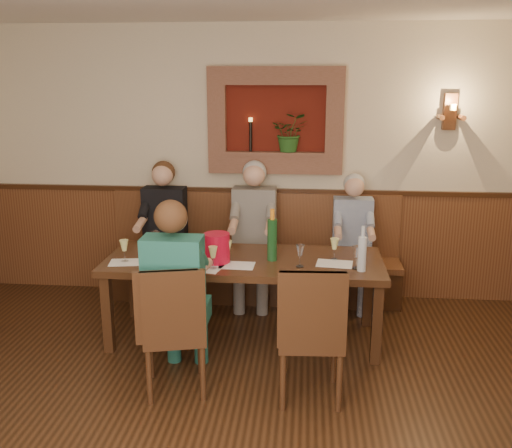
{
  "coord_description": "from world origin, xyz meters",
  "views": [
    {
      "loc": [
        0.53,
        -2.84,
        2.31
      ],
      "look_at": [
        0.1,
        1.9,
        1.05
      ],
      "focal_mm": 40.0,
      "sensor_mm": 36.0,
      "label": 1
    }
  ],
  "objects": [
    {
      "name": "wine_glass_4",
      "position": [
        0.24,
        1.98,
        0.85
      ],
      "size": [
        0.08,
        0.08,
        0.19
      ],
      "primitive_type": null,
      "color": "#E6EA8B",
      "rests_on": "dining_table"
    },
    {
      "name": "wine_bottle_green_a",
      "position": [
        0.25,
        1.83,
        0.94
      ],
      "size": [
        0.1,
        0.1,
        0.45
      ],
      "rotation": [
        0.0,
        0.0,
        -0.25
      ],
      "color": "#19471E",
      "rests_on": "dining_table"
    },
    {
      "name": "wine_glass_8",
      "position": [
        -1.01,
        1.68,
        0.85
      ],
      "size": [
        0.08,
        0.08,
        0.19
      ],
      "primitive_type": null,
      "color": "#E6EA8B",
      "rests_on": "dining_table"
    },
    {
      "name": "wine_glass_7",
      "position": [
        -0.13,
        1.74,
        0.85
      ],
      "size": [
        0.08,
        0.08,
        0.19
      ],
      "primitive_type": null,
      "color": "#E6EA8B",
      "rests_on": "dining_table"
    },
    {
      "name": "spittoon_bucket",
      "position": [
        -0.22,
        1.73,
        0.88
      ],
      "size": [
        0.3,
        0.3,
        0.25
      ],
      "primitive_type": "cylinder",
      "rotation": [
        0.0,
        0.0,
        -0.44
      ],
      "color": "red",
      "rests_on": "dining_table"
    },
    {
      "name": "tasting_sheet_c",
      "position": [
        0.78,
        1.77,
        0.75
      ],
      "size": [
        0.32,
        0.25,
        0.0
      ],
      "primitive_type": "cube",
      "rotation": [
        0.0,
        0.0,
        -0.12
      ],
      "color": "white",
      "rests_on": "dining_table"
    },
    {
      "name": "bench",
      "position": [
        0.0,
        2.79,
        0.33
      ],
      "size": [
        3.0,
        0.45,
        1.11
      ],
      "color": "#381E0F",
      "rests_on": "ground"
    },
    {
      "name": "person_chair_front",
      "position": [
        -0.42,
        1.07,
        0.6
      ],
      "size": [
        0.43,
        0.53,
        1.46
      ],
      "color": "navy",
      "rests_on": "ground"
    },
    {
      "name": "wine_glass_9",
      "position": [
        0.49,
        1.68,
        0.85
      ],
      "size": [
        0.08,
        0.08,
        0.19
      ],
      "primitive_type": null,
      "color": "white",
      "rests_on": "dining_table"
    },
    {
      "name": "wall_sconce",
      "position": [
        1.9,
        2.93,
        1.94
      ],
      "size": [
        0.25,
        0.2,
        0.35
      ],
      "color": "#562D18",
      "rests_on": "ground"
    },
    {
      "name": "room_shell",
      "position": [
        0.0,
        0.0,
        1.89
      ],
      "size": [
        6.04,
        6.04,
        2.82
      ],
      "color": "beige",
      "rests_on": "ground"
    },
    {
      "name": "wine_glass_1",
      "position": [
        0.95,
        1.67,
        0.85
      ],
      "size": [
        0.08,
        0.08,
        0.19
      ],
      "primitive_type": null,
      "color": "white",
      "rests_on": "dining_table"
    },
    {
      "name": "wine_glass_2",
      "position": [
        -0.51,
        1.66,
        0.85
      ],
      "size": [
        0.08,
        0.08,
        0.19
      ],
      "primitive_type": null,
      "color": "#E6EA8B",
      "rests_on": "dining_table"
    },
    {
      "name": "person_bench_mid",
      "position": [
        0.0,
        2.69,
        0.61
      ],
      "size": [
        0.44,
        0.54,
        1.47
      ],
      "color": "#534E4C",
      "rests_on": "ground"
    },
    {
      "name": "wine_glass_0",
      "position": [
        -0.22,
        1.56,
        0.85
      ],
      "size": [
        0.08,
        0.08,
        0.19
      ],
      "primitive_type": null,
      "color": "#E6EA8B",
      "rests_on": "dining_table"
    },
    {
      "name": "dining_table",
      "position": [
        0.0,
        1.85,
        0.68
      ],
      "size": [
        2.4,
        0.9,
        0.75
      ],
      "color": "#392411",
      "rests_on": "ground"
    },
    {
      "name": "chair_near_left",
      "position": [
        -0.41,
        0.93,
        0.29
      ],
      "size": [
        0.54,
        0.54,
        1.01
      ],
      "rotation": [
        0.0,
        0.0,
        0.24
      ],
      "color": "#392411",
      "rests_on": "ground"
    },
    {
      "name": "wine_glass_3",
      "position": [
        0.78,
        1.89,
        0.85
      ],
      "size": [
        0.08,
        0.08,
        0.19
      ],
      "primitive_type": null,
      "color": "#E6EA8B",
      "rests_on": "dining_table"
    },
    {
      "name": "tasting_sheet_b",
      "position": [
        -0.04,
        1.66,
        0.75
      ],
      "size": [
        0.3,
        0.22,
        0.0
      ],
      "primitive_type": "cube",
      "rotation": [
        0.0,
        0.0,
        -0.03
      ],
      "color": "white",
      "rests_on": "dining_table"
    },
    {
      "name": "wine_glass_6",
      "position": [
        -0.81,
        1.98,
        0.85
      ],
      "size": [
        0.08,
        0.08,
        0.19
      ],
      "primitive_type": null,
      "color": "white",
      "rests_on": "dining_table"
    },
    {
      "name": "tasting_sheet_d",
      "position": [
        -0.32,
        1.57,
        0.75
      ],
      "size": [
        0.36,
        0.29,
        0.0
      ],
      "primitive_type": "cube",
      "rotation": [
        0.0,
        0.0,
        -0.2
      ],
      "color": "white",
      "rests_on": "dining_table"
    },
    {
      "name": "wine_bottle_green_b",
      "position": [
        -0.67,
        2.02,
        0.91
      ],
      "size": [
        0.08,
        0.08,
        0.39
      ],
      "rotation": [
        0.0,
        0.0,
        0.06
      ],
      "color": "#19471E",
      "rests_on": "dining_table"
    },
    {
      "name": "wainscoting",
      "position": [
        0.0,
        -0.0,
        0.59
      ],
      "size": [
        6.02,
        6.02,
        1.15
      ],
      "color": "#562D18",
      "rests_on": "ground"
    },
    {
      "name": "person_bench_left",
      "position": [
        -0.93,
        2.69,
        0.6
      ],
      "size": [
        0.43,
        0.53,
        1.45
      ],
      "color": "black",
      "rests_on": "ground"
    },
    {
      "name": "tasting_sheet_a",
      "position": [
        -0.99,
        1.65,
        0.75
      ],
      "size": [
        0.3,
        0.24,
        0.0
      ],
      "primitive_type": "cube",
      "rotation": [
        0.0,
        0.0,
        0.15
      ],
      "color": "white",
      "rests_on": "dining_table"
    },
    {
      "name": "person_bench_right",
      "position": [
        1.0,
        2.69,
        0.56
      ],
      "size": [
        0.39,
        0.48,
        1.35
      ],
      "color": "navy",
      "rests_on": "ground"
    },
    {
      "name": "water_bottle",
      "position": [
        0.99,
        1.62,
        0.9
      ],
      "size": [
        0.09,
        0.09,
        0.38
      ],
      "rotation": [
        0.0,
        0.0,
        0.29
      ],
      "color": "silver",
      "rests_on": "dining_table"
    },
    {
      "name": "wine_glass_5",
      "position": [
        -0.28,
        1.97,
        0.85
      ],
      "size": [
        0.08,
        0.08,
        0.19
      ],
      "primitive_type": null,
      "color": "white",
      "rests_on": "dining_table"
    },
    {
      "name": "chair_near_right",
      "position": [
        0.58,
        0.92,
        0.3
      ],
      "size": [
        0.48,
        0.48,
        1.04
      ],
      "rotation": [
        0.0,
        0.0,
        0.06
      ],
      "color": "#392411",
      "rests_on": "ground"
    },
    {
      "name": "wall_niche",
      "position": [
        0.24,
        2.94,
        1.81
      ],
      "size": [
        1.36,
        0.3,
        1.06
      ],
      "color": "#56150C",
      "rests_on": "ground"
    }
  ]
}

